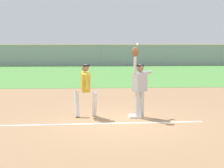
# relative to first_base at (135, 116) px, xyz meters

# --- Properties ---
(ground_plane) EXTENTS (75.28, 75.28, 0.00)m
(ground_plane) POSITION_rel_first_base_xyz_m (-0.50, -0.63, -0.04)
(ground_plane) COLOR #A37A54
(outfield_grass) EXTENTS (47.98, 16.71, 0.01)m
(outfield_grass) POSITION_rel_first_base_xyz_m (-0.50, 15.61, -0.04)
(outfield_grass) COLOR #549342
(outfield_grass) RESTS_ON ground_plane
(chalk_foul_line) EXTENTS (12.00, 0.50, 0.01)m
(chalk_foul_line) POSITION_rel_first_base_xyz_m (-4.00, -0.90, -0.04)
(chalk_foul_line) COLOR white
(chalk_foul_line) RESTS_ON ground_plane
(first_base) EXTENTS (0.39, 0.39, 0.08)m
(first_base) POSITION_rel_first_base_xyz_m (0.00, 0.00, 0.00)
(first_base) COLOR white
(first_base) RESTS_ON ground_plane
(fielder) EXTENTS (0.77, 0.64, 2.28)m
(fielder) POSITION_rel_first_base_xyz_m (0.14, -0.01, 1.08)
(fielder) COLOR silver
(fielder) RESTS_ON ground_plane
(runner) EXTENTS (0.79, 0.84, 1.72)m
(runner) POSITION_rel_first_base_xyz_m (-1.59, 0.20, 0.96)
(runner) COLOR white
(runner) RESTS_ON ground_plane
(baseball) EXTENTS (0.07, 0.07, 0.07)m
(baseball) POSITION_rel_first_base_xyz_m (0.12, 0.39, 2.32)
(baseball) COLOR white
(outfield_fence) EXTENTS (48.06, 0.08, 2.09)m
(outfield_fence) POSITION_rel_first_base_xyz_m (-0.50, 23.96, 1.01)
(outfield_fence) COLOR #93999E
(outfield_fence) RESTS_ON ground_plane
(parked_car_silver) EXTENTS (4.45, 2.22, 1.25)m
(parked_car_silver) POSITION_rel_first_base_xyz_m (-6.66, 26.60, 0.63)
(parked_car_silver) COLOR #B7B7BC
(parked_car_silver) RESTS_ON ground_plane
(parked_car_white) EXTENTS (4.58, 2.50, 1.25)m
(parked_car_white) POSITION_rel_first_base_xyz_m (-1.82, 26.92, 0.63)
(parked_car_white) COLOR white
(parked_car_white) RESTS_ON ground_plane
(parked_car_green) EXTENTS (4.55, 2.42, 1.25)m
(parked_car_green) POSITION_rel_first_base_xyz_m (3.03, 26.82, 0.63)
(parked_car_green) COLOR #1E6B33
(parked_car_green) RESTS_ON ground_plane
(parked_car_blue) EXTENTS (4.54, 2.41, 1.25)m
(parked_car_blue) POSITION_rel_first_base_xyz_m (8.16, 27.35, 0.63)
(parked_car_blue) COLOR #23389E
(parked_car_blue) RESTS_ON ground_plane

